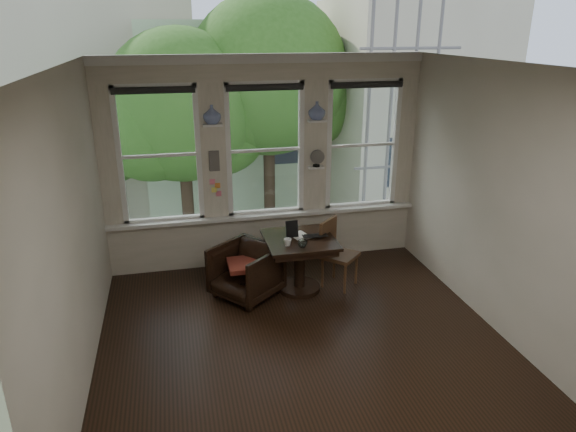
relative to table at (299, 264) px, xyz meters
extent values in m
plane|color=black|center=(-0.25, -1.20, -0.38)|extent=(4.50, 4.50, 0.00)
plane|color=silver|center=(-0.25, -1.20, 2.62)|extent=(4.50, 4.50, 0.00)
plane|color=beige|center=(-0.25, 1.05, 1.12)|extent=(4.50, 0.00, 4.50)
plane|color=beige|center=(-0.25, -3.45, 1.12)|extent=(4.50, 0.00, 4.50)
plane|color=beige|center=(-2.50, -1.20, 1.12)|extent=(0.00, 4.50, 4.50)
plane|color=beige|center=(2.00, -1.20, 1.12)|extent=(0.00, 4.50, 4.50)
cube|color=white|center=(-0.98, 0.95, 1.73)|extent=(0.26, 0.16, 0.03)
cube|color=white|center=(0.47, 0.95, 1.73)|extent=(0.26, 0.16, 0.03)
cube|color=#59544F|center=(-0.98, 0.98, 1.23)|extent=(0.14, 0.06, 0.28)
imported|color=silver|center=(-0.98, 0.95, 1.86)|extent=(0.24, 0.24, 0.25)
imported|color=silver|center=(0.47, 0.95, 1.86)|extent=(0.24, 0.24, 0.25)
imported|color=black|center=(-0.72, 0.00, -0.02)|extent=(1.07, 1.07, 0.70)
cube|color=maroon|center=(-0.72, 0.00, 0.08)|extent=(0.45, 0.45, 0.06)
imported|color=black|center=(0.20, -0.06, 0.39)|extent=(0.34, 0.22, 0.03)
imported|color=white|center=(-0.21, -0.20, 0.42)|extent=(0.12, 0.12, 0.09)
imported|color=white|center=(-0.04, -0.28, 0.42)|extent=(0.13, 0.13, 0.09)
cube|color=black|center=(-0.09, 0.07, 0.48)|extent=(0.16, 0.08, 0.22)
cube|color=silver|center=(0.02, 0.08, 0.38)|extent=(0.30, 0.35, 0.00)
camera|label=1|loc=(-1.53, -5.96, 2.96)|focal=32.00mm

